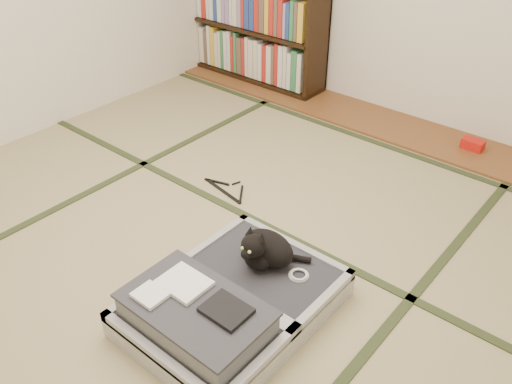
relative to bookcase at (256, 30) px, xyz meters
The scene contains 9 objects.
floor 2.53m from the bookcase, 56.12° to the right, with size 4.50×4.50×0.00m, color tan.
wood_strip 1.46m from the bookcase, ahead, with size 4.00×0.50×0.02m, color brown.
red_item 2.08m from the bookcase, ahead, with size 0.15×0.09×0.07m, color red.
tatami_borders 2.15m from the bookcase, 48.59° to the right, with size 4.00×4.50×0.01m.
bookcase is the anchor object (origin of this frame).
suitcase 2.97m from the bookcase, 52.62° to the right, with size 0.72×0.96×0.28m.
cat 2.72m from the bookcase, 49.17° to the right, with size 0.32×0.32×0.26m.
cable_coil 2.83m from the bookcase, 45.89° to the right, with size 0.10×0.10×0.02m.
hanger 1.91m from the bookcase, 55.93° to the right, with size 0.37×0.19×0.01m.
Camera 1 is at (1.64, -1.55, 1.92)m, focal length 38.00 mm.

